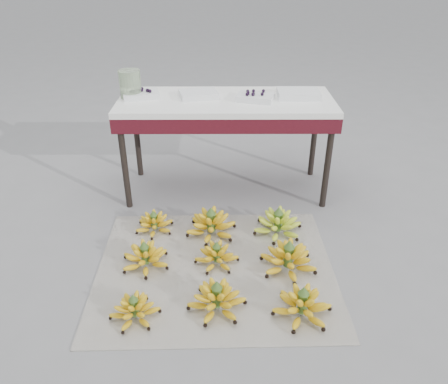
{
  "coord_description": "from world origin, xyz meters",
  "views": [
    {
      "loc": [
        0.04,
        -1.77,
        1.52
      ],
      "look_at": [
        0.04,
        0.42,
        0.26
      ],
      "focal_mm": 35.0,
      "sensor_mm": 36.0,
      "label": 1
    }
  ],
  "objects_px": {
    "bunch_front_left": "(135,310)",
    "bunch_back_center": "(211,225)",
    "bunch_mid_left": "(145,257)",
    "bunch_front_right": "(302,305)",
    "glass_jar": "(130,84)",
    "tray_far_left": "(141,94)",
    "bunch_back_left": "(154,223)",
    "tray_right": "(255,97)",
    "bunch_mid_center": "(217,256)",
    "bunch_mid_right": "(288,259)",
    "vendor_table": "(226,110)",
    "newspaper_mat": "(215,269)",
    "bunch_front_center": "(217,299)",
    "tray_left": "(199,94)",
    "tray_far_right": "(298,94)",
    "bunch_back_right": "(278,224)"
  },
  "relations": [
    {
      "from": "bunch_mid_right",
      "to": "vendor_table",
      "type": "xyz_separation_m",
      "value": [
        -0.32,
        0.88,
        0.51
      ]
    },
    {
      "from": "bunch_front_right",
      "to": "glass_jar",
      "type": "distance_m",
      "value": 1.7
    },
    {
      "from": "bunch_back_left",
      "to": "vendor_table",
      "type": "distance_m",
      "value": 0.85
    },
    {
      "from": "newspaper_mat",
      "to": "bunch_mid_right",
      "type": "distance_m",
      "value": 0.39
    },
    {
      "from": "bunch_back_left",
      "to": "bunch_mid_left",
      "type": "bearing_deg",
      "value": -99.48
    },
    {
      "from": "bunch_mid_left",
      "to": "bunch_mid_right",
      "type": "relative_size",
      "value": 0.89
    },
    {
      "from": "bunch_mid_left",
      "to": "bunch_mid_center",
      "type": "bearing_deg",
      "value": -16.22
    },
    {
      "from": "bunch_front_left",
      "to": "bunch_back_left",
      "type": "distance_m",
      "value": 0.71
    },
    {
      "from": "bunch_mid_center",
      "to": "bunch_back_center",
      "type": "height_order",
      "value": "bunch_back_center"
    },
    {
      "from": "bunch_front_center",
      "to": "glass_jar",
      "type": "distance_m",
      "value": 1.49
    },
    {
      "from": "bunch_back_left",
      "to": "bunch_back_right",
      "type": "bearing_deg",
      "value": -11.05
    },
    {
      "from": "bunch_front_right",
      "to": "tray_far_left",
      "type": "distance_m",
      "value": 1.65
    },
    {
      "from": "bunch_front_center",
      "to": "glass_jar",
      "type": "xyz_separation_m",
      "value": [
        -0.55,
        1.2,
        0.68
      ]
    },
    {
      "from": "bunch_back_left",
      "to": "tray_right",
      "type": "bearing_deg",
      "value": 29.65
    },
    {
      "from": "bunch_mid_center",
      "to": "vendor_table",
      "type": "relative_size",
      "value": 0.21
    },
    {
      "from": "bunch_mid_left",
      "to": "bunch_mid_center",
      "type": "distance_m",
      "value": 0.38
    },
    {
      "from": "newspaper_mat",
      "to": "tray_right",
      "type": "distance_m",
      "value": 1.11
    },
    {
      "from": "bunch_front_left",
      "to": "bunch_mid_left",
      "type": "xyz_separation_m",
      "value": [
        -0.01,
        0.38,
        0.01
      ]
    },
    {
      "from": "bunch_front_right",
      "to": "tray_right",
      "type": "bearing_deg",
      "value": 120.35
    },
    {
      "from": "bunch_front_left",
      "to": "tray_left",
      "type": "relative_size",
      "value": 0.91
    },
    {
      "from": "bunch_mid_left",
      "to": "glass_jar",
      "type": "relative_size",
      "value": 1.92
    },
    {
      "from": "bunch_front_center",
      "to": "glass_jar",
      "type": "relative_size",
      "value": 1.98
    },
    {
      "from": "bunch_front_right",
      "to": "tray_right",
      "type": "height_order",
      "value": "tray_right"
    },
    {
      "from": "bunch_mid_right",
      "to": "tray_left",
      "type": "distance_m",
      "value": 1.21
    },
    {
      "from": "bunch_back_left",
      "to": "bunch_mid_right",
      "type": "bearing_deg",
      "value": -34.38
    },
    {
      "from": "glass_jar",
      "to": "bunch_front_center",
      "type": "bearing_deg",
      "value": -65.22
    },
    {
      "from": "bunch_front_center",
      "to": "tray_left",
      "type": "height_order",
      "value": "tray_left"
    },
    {
      "from": "bunch_front_left",
      "to": "bunch_back_center",
      "type": "distance_m",
      "value": 0.75
    },
    {
      "from": "tray_far_left",
      "to": "tray_far_right",
      "type": "bearing_deg",
      "value": -0.07
    },
    {
      "from": "bunch_front_left",
      "to": "bunch_mid_center",
      "type": "bearing_deg",
      "value": 50.32
    },
    {
      "from": "bunch_front_left",
      "to": "bunch_mid_left",
      "type": "bearing_deg",
      "value": 95.11
    },
    {
      "from": "bunch_front_left",
      "to": "tray_right",
      "type": "relative_size",
      "value": 0.95
    },
    {
      "from": "bunch_mid_right",
      "to": "bunch_back_left",
      "type": "bearing_deg",
      "value": 138.63
    },
    {
      "from": "bunch_back_center",
      "to": "bunch_front_left",
      "type": "bearing_deg",
      "value": -127.23
    },
    {
      "from": "bunch_mid_left",
      "to": "glass_jar",
      "type": "distance_m",
      "value": 1.13
    },
    {
      "from": "glass_jar",
      "to": "newspaper_mat",
      "type": "bearing_deg",
      "value": -59.17
    },
    {
      "from": "bunch_mid_left",
      "to": "tray_far_left",
      "type": "relative_size",
      "value": 1.29
    },
    {
      "from": "bunch_mid_left",
      "to": "tray_right",
      "type": "bearing_deg",
      "value": 34.33
    },
    {
      "from": "bunch_front_left",
      "to": "bunch_mid_center",
      "type": "relative_size",
      "value": 0.85
    },
    {
      "from": "bunch_front_right",
      "to": "glass_jar",
      "type": "bearing_deg",
      "value": 149.92
    },
    {
      "from": "bunch_mid_center",
      "to": "bunch_back_center",
      "type": "distance_m",
      "value": 0.28
    },
    {
      "from": "bunch_mid_center",
      "to": "bunch_mid_right",
      "type": "relative_size",
      "value": 0.78
    },
    {
      "from": "vendor_table",
      "to": "tray_right",
      "type": "relative_size",
      "value": 5.29
    },
    {
      "from": "tray_right",
      "to": "glass_jar",
      "type": "bearing_deg",
      "value": 175.67
    },
    {
      "from": "tray_far_left",
      "to": "tray_right",
      "type": "height_order",
      "value": "same"
    },
    {
      "from": "bunch_mid_center",
      "to": "glass_jar",
      "type": "bearing_deg",
      "value": 138.43
    },
    {
      "from": "bunch_mid_left",
      "to": "bunch_back_center",
      "type": "xyz_separation_m",
      "value": [
        0.35,
        0.29,
        0.01
      ]
    },
    {
      "from": "bunch_front_center",
      "to": "bunch_back_center",
      "type": "relative_size",
      "value": 0.98
    },
    {
      "from": "bunch_mid_right",
      "to": "bunch_back_right",
      "type": "height_order",
      "value": "bunch_mid_right"
    },
    {
      "from": "bunch_front_center",
      "to": "tray_left",
      "type": "bearing_deg",
      "value": 111.99
    }
  ]
}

